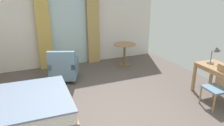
% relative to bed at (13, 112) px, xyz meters
% --- Properties ---
extents(ground, '(6.56, 7.76, 0.10)m').
position_rel_bed_xyz_m(ground, '(1.80, -0.50, -0.34)').
color(ground, '#564C47').
extents(wall_back, '(6.16, 0.12, 2.81)m').
position_rel_bed_xyz_m(wall_back, '(1.80, 3.12, 1.12)').
color(wall_back, silver).
rests_on(wall_back, ground).
extents(balcony_glass_door, '(1.15, 0.02, 2.47)m').
position_rel_bed_xyz_m(balcony_glass_door, '(1.80, 3.04, 0.95)').
color(balcony_glass_door, silver).
rests_on(balcony_glass_door, ground).
extents(curtain_panel_left, '(0.42, 0.10, 2.50)m').
position_rel_bed_xyz_m(curtain_panel_left, '(1.00, 2.94, 0.96)').
color(curtain_panel_left, tan).
rests_on(curtain_panel_left, ground).
extents(curtain_panel_right, '(0.41, 0.10, 2.50)m').
position_rel_bed_xyz_m(curtain_panel_right, '(2.59, 2.94, 0.96)').
color(curtain_panel_right, tan).
rests_on(curtain_panel_right, ground).
extents(bed, '(2.10, 1.75, 0.99)m').
position_rel_bed_xyz_m(bed, '(0.00, 0.00, 0.00)').
color(bed, '#9E754C').
rests_on(bed, ground).
extents(desk_chair, '(0.45, 0.50, 0.91)m').
position_rel_bed_xyz_m(desk_chair, '(4.06, -0.97, 0.22)').
color(desk_chair, slate).
rests_on(desk_chair, ground).
extents(desk_lamp, '(0.27, 0.21, 0.43)m').
position_rel_bed_xyz_m(desk_lamp, '(4.47, -0.41, 0.76)').
color(desk_lamp, '#4C4C51').
rests_on(desk_lamp, writing_desk).
extents(armchair_by_window, '(0.94, 0.98, 0.91)m').
position_rel_bed_xyz_m(armchair_by_window, '(1.31, 1.75, 0.07)').
color(armchair_by_window, slate).
rests_on(armchair_by_window, ground).
extents(round_cafe_table, '(0.72, 0.72, 0.73)m').
position_rel_bed_xyz_m(round_cafe_table, '(3.42, 2.24, 0.26)').
color(round_cafe_table, '#9E754C').
rests_on(round_cafe_table, ground).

